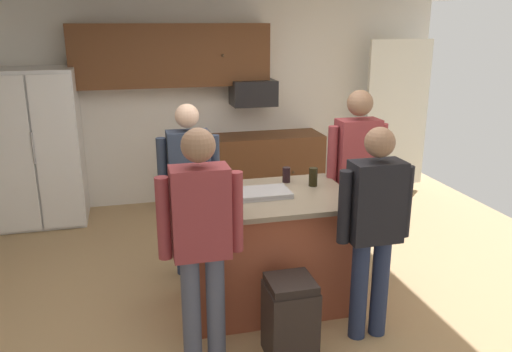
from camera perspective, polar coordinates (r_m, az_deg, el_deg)
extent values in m
plane|color=tan|center=(4.64, 0.02, -13.33)|extent=(7.04, 7.04, 0.00)
cube|color=white|center=(6.84, -5.87, 8.07)|extent=(6.40, 0.10, 2.60)
cube|color=white|center=(7.35, 15.30, 6.59)|extent=(0.90, 0.06, 2.00)
cube|color=brown|center=(6.53, -9.33, 13.05)|extent=(2.40, 0.35, 0.75)
sphere|color=#4C3823|center=(6.42, -3.68, 13.17)|extent=(0.04, 0.04, 0.04)
cube|color=brown|center=(6.83, -0.27, 0.84)|extent=(1.80, 0.60, 0.90)
sphere|color=#4C3823|center=(6.66, 4.15, 0.37)|extent=(0.04, 0.04, 0.04)
cube|color=white|center=(6.52, -22.86, 2.93)|extent=(0.94, 0.70, 1.82)
cube|color=white|center=(6.21, -25.46, 1.96)|extent=(0.45, 0.04, 1.74)
cube|color=white|center=(6.13, -21.15, 2.30)|extent=(0.45, 0.04, 1.74)
cylinder|color=#B2B2B7|center=(6.12, -23.46, 2.89)|extent=(0.02, 0.02, 0.35)
cube|color=black|center=(6.64, -0.32, 9.21)|extent=(0.56, 0.40, 0.32)
cube|color=#9E4C33|center=(4.36, 0.99, -8.47)|extent=(1.26, 0.81, 0.93)
cube|color=gray|center=(4.18, 1.02, -2.43)|extent=(1.40, 0.95, 0.04)
cylinder|color=#4C5166|center=(3.69, -7.16, -14.63)|extent=(0.13, 0.13, 0.82)
cylinder|color=#4C5166|center=(3.71, -4.48, -14.36)|extent=(0.13, 0.13, 0.82)
cube|color=maroon|center=(3.39, -6.17, -4.03)|extent=(0.38, 0.22, 0.62)
sphere|color=#8C664C|center=(3.25, -6.42, 3.40)|extent=(0.22, 0.22, 0.22)
cylinder|color=maroon|center=(3.37, -10.21, -4.65)|extent=(0.09, 0.09, 0.56)
cylinder|color=maroon|center=(3.43, -2.19, -3.99)|extent=(0.09, 0.09, 0.56)
cylinder|color=#232D4C|center=(4.03, 11.33, -12.24)|extent=(0.13, 0.13, 0.79)
cylinder|color=#232D4C|center=(4.10, 13.53, -11.85)|extent=(0.13, 0.13, 0.79)
cube|color=black|center=(3.78, 13.10, -2.78)|extent=(0.38, 0.22, 0.59)
sphere|color=#8C664C|center=(3.66, 13.55, 3.65)|extent=(0.21, 0.21, 0.21)
cylinder|color=black|center=(3.69, 9.75, -3.42)|extent=(0.09, 0.09, 0.54)
cylinder|color=black|center=(3.90, 16.22, -2.73)|extent=(0.09, 0.09, 0.54)
cylinder|color=#232D4C|center=(4.93, -8.13, -6.44)|extent=(0.13, 0.13, 0.79)
cylinder|color=#232D4C|center=(4.95, -6.17, -6.27)|extent=(0.13, 0.13, 0.79)
cube|color=#2D384C|center=(4.71, -7.45, 1.42)|extent=(0.38, 0.22, 0.59)
sphere|color=beige|center=(4.62, -7.66, 6.62)|extent=(0.21, 0.21, 0.21)
cylinder|color=#2D384C|center=(4.70, -10.35, 0.98)|extent=(0.09, 0.09, 0.53)
cylinder|color=#2D384C|center=(4.75, -4.57, 1.38)|extent=(0.09, 0.09, 0.53)
cylinder|color=#232D4C|center=(4.95, 9.75, -6.06)|extent=(0.13, 0.13, 0.85)
cylinder|color=#232D4C|center=(5.02, 11.53, -5.84)|extent=(0.13, 0.13, 0.85)
cube|color=maroon|center=(4.75, 11.13, 2.38)|extent=(0.38, 0.22, 0.64)
sphere|color=#8C664C|center=(4.66, 11.45, 7.93)|extent=(0.23, 0.23, 0.23)
cylinder|color=maroon|center=(4.66, 8.44, 2.00)|extent=(0.09, 0.09, 0.58)
cylinder|color=maroon|center=(4.86, 13.68, 2.32)|extent=(0.09, 0.09, 0.58)
cylinder|color=black|center=(4.51, 3.38, 0.15)|extent=(0.07, 0.07, 0.13)
cylinder|color=black|center=(4.05, -5.77, -1.64)|extent=(0.07, 0.07, 0.16)
cylinder|color=black|center=(4.42, 6.34, -0.11)|extent=(0.07, 0.07, 0.16)
cylinder|color=black|center=(3.82, -2.40, -2.74)|extent=(0.07, 0.07, 0.16)
cube|color=#B7B7BC|center=(4.17, 0.70, -2.03)|extent=(0.44, 0.30, 0.02)
cube|color=#A8A8AD|center=(4.16, 0.70, -1.77)|extent=(0.44, 0.30, 0.02)
cube|color=black|center=(3.82, 3.77, -15.81)|extent=(0.34, 0.34, 0.55)
cube|color=black|center=(3.66, 3.87, -11.78)|extent=(0.32, 0.32, 0.06)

